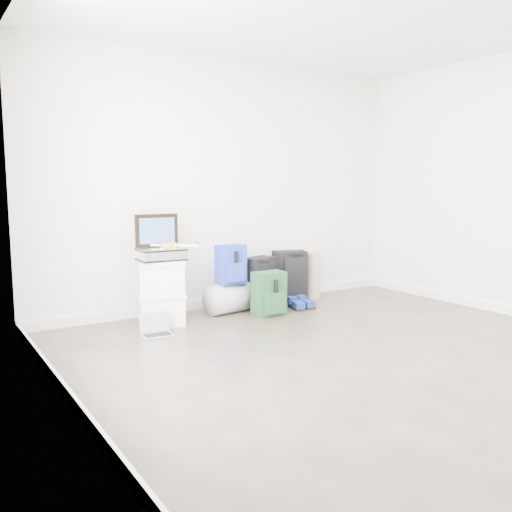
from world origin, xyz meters
TOP-DOWN VIEW (x-y plane):
  - ground at (0.00, 0.00)m, footprint 5.00×5.00m
  - room_envelope at (0.00, 0.02)m, footprint 4.52×5.02m
  - boxes_stack at (-0.98, 2.10)m, footprint 0.54×0.49m
  - briefcase at (-0.98, 2.10)m, footprint 0.44×0.34m
  - painting at (-0.98, 2.20)m, footprint 0.43×0.05m
  - drone at (-0.90, 2.08)m, footprint 0.45×0.45m
  - duffel_bag at (-0.18, 2.16)m, footprint 0.54×0.36m
  - blue_backpack at (-0.18, 2.13)m, footprint 0.30×0.22m
  - large_suitcase at (0.22, 2.19)m, footprint 0.41×0.33m
  - green_backpack at (0.11, 1.83)m, footprint 0.33×0.25m
  - carry_on at (0.70, 2.28)m, footprint 0.43×0.35m
  - shoes at (0.58, 1.92)m, footprint 0.27×0.29m
  - rolled_rug at (1.03, 2.27)m, footprint 0.18×0.18m
  - laptop at (-1.18, 1.77)m, footprint 0.30×0.23m

SIDE VIEW (x-z plane):
  - ground at x=0.00m, z-range 0.00..0.00m
  - shoes at x=0.58m, z-range 0.00..0.09m
  - laptop at x=-1.18m, z-range -0.05..0.15m
  - duffel_bag at x=-0.18m, z-range 0.00..0.32m
  - green_backpack at x=0.11m, z-range -0.01..0.45m
  - rolled_rug at x=1.03m, z-range 0.00..0.56m
  - large_suitcase at x=0.22m, z-range 0.00..0.56m
  - carry_on at x=0.70m, z-range 0.00..0.59m
  - boxes_stack at x=-0.98m, z-range 0.00..0.63m
  - blue_backpack at x=-0.18m, z-range 0.31..0.72m
  - briefcase at x=-0.98m, z-range 0.63..0.75m
  - drone at x=-0.90m, z-range 0.75..0.80m
  - painting at x=-0.98m, z-range 0.75..1.08m
  - room_envelope at x=0.00m, z-range 0.37..3.08m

